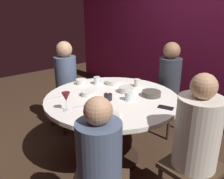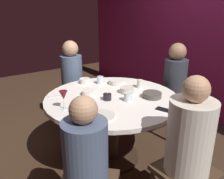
{
  "view_description": "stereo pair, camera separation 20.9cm",
  "coord_description": "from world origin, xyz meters",
  "px_view_note": "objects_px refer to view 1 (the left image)",
  "views": [
    {
      "loc": [
        1.72,
        -1.45,
        1.64
      ],
      "look_at": [
        0.0,
        0.0,
        0.82
      ],
      "focal_mm": 37.9,
      "sensor_mm": 36.0,
      "label": 1
    },
    {
      "loc": [
        1.85,
        -1.29,
        1.64
      ],
      "look_at": [
        0.0,
        0.0,
        0.82
      ],
      "focal_mm": 37.9,
      "sensor_mm": 36.0,
      "label": 2
    }
  ],
  "objects_px": {
    "seated_diner_left": "(66,76)",
    "bowl_sauce_side": "(81,82)",
    "seated_diner_back": "(169,79)",
    "bowl_salad_center": "(87,93)",
    "cup_near_candle": "(137,83)",
    "cell_phone": "(166,108)",
    "bowl_serving_large": "(114,82)",
    "bowl_rice_portion": "(126,90)",
    "cup_by_left_diner": "(97,80)",
    "seated_diner_right": "(197,134)",
    "dining_table": "(112,110)",
    "cup_by_right_diner": "(129,96)",
    "candle_holder": "(108,97)",
    "wine_glass": "(66,98)",
    "bowl_small_white": "(151,94)",
    "dinner_plate": "(106,116)",
    "seated_diner_front_right": "(99,158)"
  },
  "relations": [
    {
      "from": "bowl_serving_large",
      "to": "seated_diner_front_right",
      "type": "bearing_deg",
      "value": -44.43
    },
    {
      "from": "seated_diner_back",
      "to": "wine_glass",
      "type": "relative_size",
      "value": 6.83
    },
    {
      "from": "dinner_plate",
      "to": "cup_by_left_diner",
      "type": "bearing_deg",
      "value": 148.55
    },
    {
      "from": "dining_table",
      "to": "seated_diner_right",
      "type": "bearing_deg",
      "value": 0.0
    },
    {
      "from": "candle_holder",
      "to": "cup_by_right_diner",
      "type": "xyz_separation_m",
      "value": [
        0.14,
        0.15,
        0.01
      ]
    },
    {
      "from": "bowl_sauce_side",
      "to": "bowl_rice_portion",
      "type": "bearing_deg",
      "value": 21.98
    },
    {
      "from": "seated_diner_front_right",
      "to": "seated_diner_left",
      "type": "bearing_deg",
      "value": 22.06
    },
    {
      "from": "seated_diner_left",
      "to": "cup_by_left_diner",
      "type": "relative_size",
      "value": 13.46
    },
    {
      "from": "seated_diner_right",
      "to": "cup_by_right_diner",
      "type": "xyz_separation_m",
      "value": [
        -0.79,
        0.07,
        0.04
      ]
    },
    {
      "from": "seated_diner_left",
      "to": "seated_diner_right",
      "type": "bearing_deg",
      "value": 0.0
    },
    {
      "from": "bowl_serving_large",
      "to": "bowl_sauce_side",
      "type": "height_order",
      "value": "bowl_sauce_side"
    },
    {
      "from": "wine_glass",
      "to": "bowl_small_white",
      "type": "relative_size",
      "value": 0.91
    },
    {
      "from": "candle_holder",
      "to": "wine_glass",
      "type": "distance_m",
      "value": 0.45
    },
    {
      "from": "candle_holder",
      "to": "wine_glass",
      "type": "height_order",
      "value": "wine_glass"
    },
    {
      "from": "cup_by_left_diner",
      "to": "cup_by_right_diner",
      "type": "height_order",
      "value": "cup_by_left_diner"
    },
    {
      "from": "seated_diner_right",
      "to": "bowl_sauce_side",
      "type": "distance_m",
      "value": 1.51
    },
    {
      "from": "seated_diner_back",
      "to": "cup_near_candle",
      "type": "height_order",
      "value": "seated_diner_back"
    },
    {
      "from": "cell_phone",
      "to": "bowl_rice_portion",
      "type": "relative_size",
      "value": 0.91
    },
    {
      "from": "seated_diner_right",
      "to": "candle_holder",
      "type": "bearing_deg",
      "value": 5.13
    },
    {
      "from": "seated_diner_back",
      "to": "seated_diner_left",
      "type": "bearing_deg",
      "value": -44.6
    },
    {
      "from": "seated_diner_left",
      "to": "cup_by_right_diner",
      "type": "height_order",
      "value": "seated_diner_left"
    },
    {
      "from": "bowl_salad_center",
      "to": "cup_near_candle",
      "type": "height_order",
      "value": "cup_near_candle"
    },
    {
      "from": "cell_phone",
      "to": "bowl_serving_large",
      "type": "height_order",
      "value": "bowl_serving_large"
    },
    {
      "from": "cell_phone",
      "to": "bowl_sauce_side",
      "type": "relative_size",
      "value": 1.1
    },
    {
      "from": "cell_phone",
      "to": "bowl_salad_center",
      "type": "relative_size",
      "value": 1.04
    },
    {
      "from": "cell_phone",
      "to": "bowl_serving_large",
      "type": "xyz_separation_m",
      "value": [
        -0.83,
        0.09,
        0.02
      ]
    },
    {
      "from": "seated_diner_back",
      "to": "bowl_sauce_side",
      "type": "relative_size",
      "value": 9.45
    },
    {
      "from": "seated_diner_front_right",
      "to": "wine_glass",
      "type": "bearing_deg",
      "value": 31.65
    },
    {
      "from": "bowl_salad_center",
      "to": "bowl_sauce_side",
      "type": "height_order",
      "value": "bowl_sauce_side"
    },
    {
      "from": "bowl_rice_portion",
      "to": "cup_near_candle",
      "type": "bearing_deg",
      "value": 101.94
    },
    {
      "from": "dining_table",
      "to": "bowl_serving_large",
      "type": "distance_m",
      "value": 0.45
    },
    {
      "from": "seated_diner_right",
      "to": "bowl_rice_portion",
      "type": "bearing_deg",
      "value": -11.63
    },
    {
      "from": "bowl_salad_center",
      "to": "seated_diner_back",
      "type": "bearing_deg",
      "value": 80.16
    },
    {
      "from": "seated_diner_right",
      "to": "cup_near_candle",
      "type": "xyz_separation_m",
      "value": [
        -1.02,
        0.42,
        0.04
      ]
    },
    {
      "from": "cup_by_left_diner",
      "to": "candle_holder",
      "type": "bearing_deg",
      "value": -24.32
    },
    {
      "from": "bowl_rice_portion",
      "to": "seated_diner_right",
      "type": "bearing_deg",
      "value": -11.63
    },
    {
      "from": "dining_table",
      "to": "bowl_salad_center",
      "type": "distance_m",
      "value": 0.31
    },
    {
      "from": "bowl_salad_center",
      "to": "bowl_rice_portion",
      "type": "xyz_separation_m",
      "value": [
        0.19,
        0.37,
        0.01
      ]
    },
    {
      "from": "seated_diner_back",
      "to": "cell_phone",
      "type": "relative_size",
      "value": 8.59
    },
    {
      "from": "cup_near_candle",
      "to": "cup_by_right_diner",
      "type": "xyz_separation_m",
      "value": [
        0.23,
        -0.36,
        -0.0
      ]
    },
    {
      "from": "bowl_rice_portion",
      "to": "seated_diner_back",
      "type": "bearing_deg",
      "value": 89.52
    },
    {
      "from": "seated_diner_right",
      "to": "seated_diner_front_right",
      "type": "bearing_deg",
      "value": 67.94
    },
    {
      "from": "cup_near_candle",
      "to": "cup_by_left_diner",
      "type": "xyz_separation_m",
      "value": [
        -0.38,
        -0.3,
        -0.0
      ]
    },
    {
      "from": "seated_diner_right",
      "to": "bowl_small_white",
      "type": "relative_size",
      "value": 6.22
    },
    {
      "from": "seated_diner_left",
      "to": "cup_by_left_diner",
      "type": "distance_m",
      "value": 0.53
    },
    {
      "from": "seated_diner_front_right",
      "to": "wine_glass",
      "type": "height_order",
      "value": "seated_diner_front_right"
    },
    {
      "from": "dinner_plate",
      "to": "cup_by_left_diner",
      "type": "distance_m",
      "value": 0.87
    },
    {
      "from": "wine_glass",
      "to": "bowl_serving_large",
      "type": "height_order",
      "value": "wine_glass"
    },
    {
      "from": "wine_glass",
      "to": "bowl_sauce_side",
      "type": "distance_m",
      "value": 0.75
    },
    {
      "from": "seated_diner_left",
      "to": "bowl_sauce_side",
      "type": "height_order",
      "value": "seated_diner_left"
    }
  ]
}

